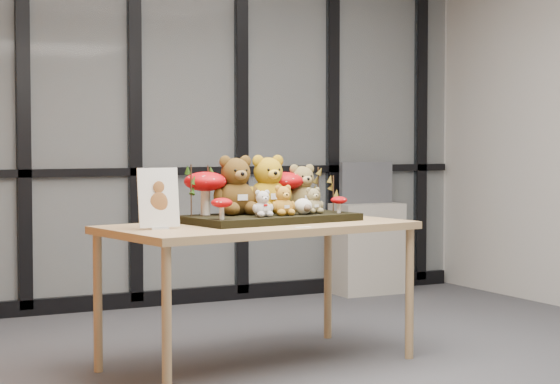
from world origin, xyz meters
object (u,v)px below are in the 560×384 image
diorama_tray (270,218)px  mushroom_front_left (222,208)px  mushroom_back_left (205,191)px  sign_holder (159,200)px  cabinet (367,248)px  bear_small_yellow (283,199)px  bear_beige_small (313,199)px  display_table (258,235)px  bear_tan_back (302,185)px  bear_brown_medium (235,182)px  bear_pooh_yellow (268,181)px  bear_white_bow (262,202)px  mushroom_back_right (284,190)px  mushroom_front_right (339,204)px  monitor (366,183)px  plush_cream_hedgehog (303,206)px

diorama_tray → mushroom_front_left: 0.47m
mushroom_back_left → sign_holder: 0.49m
mushroom_back_left → cabinet: size_ratio=0.37×
bear_small_yellow → bear_beige_small: bear_small_yellow is taller
sign_holder → display_table: bearing=4.5°
mushroom_back_left → diorama_tray: bearing=-19.6°
bear_tan_back → mushroom_front_left: (-0.70, -0.38, -0.09)m
mushroom_front_left → mushroom_back_left: bearing=82.0°
bear_brown_medium → bear_tan_back: size_ratio=1.20×
bear_tan_back → cabinet: bearing=39.4°
sign_holder → mushroom_front_left: bearing=-11.5°
bear_small_yellow → display_table: bearing=162.1°
display_table → cabinet: size_ratio=2.44×
bear_brown_medium → bear_tan_back: 0.49m
display_table → sign_holder: 0.67m
bear_brown_medium → cabinet: size_ratio=0.50×
sign_holder → bear_pooh_yellow: bearing=15.7°
bear_tan_back → bear_white_bow: bear_tan_back is taller
mushroom_back_right → mushroom_front_left: bearing=-146.3°
mushroom_back_left → sign_holder: (-0.40, -0.29, -0.03)m
mushroom_front_right → cabinet: size_ratio=0.14×
mushroom_back_left → monitor: size_ratio=0.57×
bear_small_yellow → bear_tan_back: bearing=36.2°
bear_small_yellow → mushroom_front_left: size_ratio=1.47×
diorama_tray → monitor: (1.88, 1.96, 0.09)m
bear_brown_medium → cabinet: bear_brown_medium is taller
diorama_tray → bear_pooh_yellow: bear_pooh_yellow is taller
diorama_tray → bear_beige_small: size_ratio=5.86×
bear_white_bow → sign_holder: sign_holder is taller
mushroom_front_left → bear_brown_medium: bearing=54.1°
diorama_tray → cabinet: size_ratio=1.32×
bear_small_yellow → mushroom_back_right: bearing=52.4°
bear_small_yellow → bear_brown_medium: bearing=128.3°
diorama_tray → mushroom_front_right: bearing=-20.4°
mushroom_back_right → mushroom_front_left: (-0.59, -0.39, -0.07)m
cabinet → monitor: size_ratio=1.55×
bear_beige_small → plush_cream_hedgehog: bearing=-161.5°
mushroom_front_right → bear_brown_medium: bearing=164.0°
bear_pooh_yellow → mushroom_back_left: (-0.39, 0.03, -0.05)m
bear_pooh_yellow → mushroom_front_left: size_ratio=2.89×
plush_cream_hedgehog → mushroom_back_left: mushroom_back_left is taller
display_table → bear_white_bow: bear_white_bow is taller
mushroom_front_right → diorama_tray: bearing=168.5°
bear_small_yellow → plush_cream_hedgehog: (0.14, 0.01, -0.04)m
bear_pooh_yellow → mushroom_front_right: bear_pooh_yellow is taller
bear_small_yellow → mushroom_back_right: mushroom_back_right is taller
bear_pooh_yellow → mushroom_back_right: bearing=18.5°
bear_brown_medium → bear_tan_back: (0.48, 0.08, -0.03)m
plush_cream_hedgehog → bear_beige_small: bearing=18.5°
mushroom_back_left → bear_pooh_yellow: bearing=-4.5°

